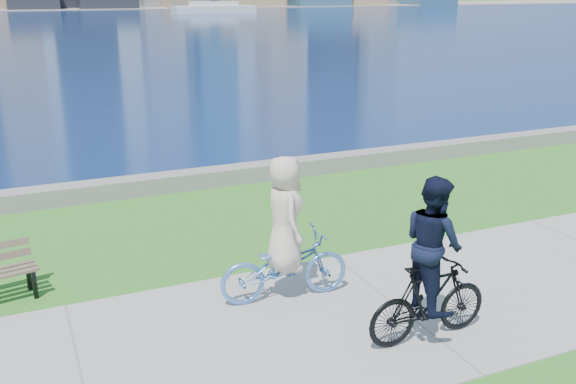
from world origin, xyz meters
name	(u,v)px	position (x,y,z in m)	size (l,w,h in m)	color
ground	(396,307)	(0.00, 0.00, 0.00)	(320.00, 320.00, 0.00)	#276A1C
concrete_path	(396,306)	(0.00, 0.00, 0.01)	(80.00, 3.50, 0.02)	gray
seawall	(239,174)	(0.00, 6.20, 0.17)	(90.00, 0.50, 0.35)	slate
bay_water	(41,24)	(0.00, 72.00, 0.00)	(320.00, 131.00, 0.01)	#0C204E
far_shore	(21,8)	(0.00, 130.00, 0.06)	(320.00, 30.00, 0.12)	gray
ferry_far	(214,8)	(27.12, 94.43, 0.73)	(12.93, 3.69, 1.75)	silver
cyclist_woman	(284,247)	(-1.26, 0.80, 0.75)	(0.77, 1.82, 1.97)	#568BD2
cyclist_man	(431,273)	(-0.12, -0.85, 0.87)	(0.60, 1.62, 2.02)	black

